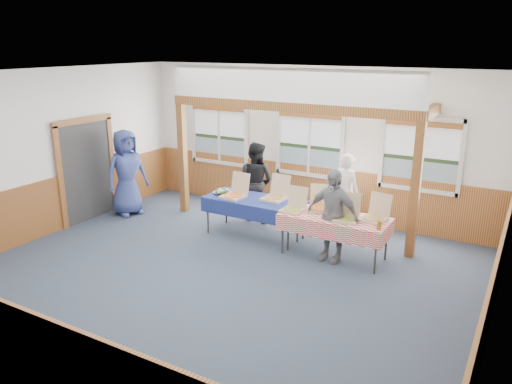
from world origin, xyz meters
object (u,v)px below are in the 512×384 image
(table_right, at_px, (334,219))
(woman_white, at_px, (346,193))
(woman_black, at_px, (255,182))
(person_grey, at_px, (332,215))
(man_blue, at_px, (127,173))
(table_left, at_px, (255,202))

(table_right, distance_m, woman_white, 1.31)
(woman_white, xyz_separation_m, woman_black, (-1.90, -0.27, 0.04))
(woman_black, bearing_deg, person_grey, 153.94)
(woman_black, height_order, person_grey, woman_black)
(man_blue, height_order, person_grey, man_blue)
(table_left, xyz_separation_m, person_grey, (1.71, -0.31, 0.12))
(woman_black, relative_size, person_grey, 1.03)
(table_right, xyz_separation_m, person_grey, (0.00, -0.13, 0.12))
(table_left, height_order, table_right, same)
(woman_white, distance_m, woman_black, 1.92)
(table_right, height_order, woman_white, woman_white)
(woman_white, height_order, man_blue, man_blue)
(table_right, xyz_separation_m, woman_black, (-2.16, 1.01, 0.14))
(person_grey, bearing_deg, woman_black, 159.55)
(man_blue, bearing_deg, table_right, -70.77)
(table_right, bearing_deg, man_blue, 156.74)
(woman_black, xyz_separation_m, man_blue, (-2.61, -1.06, 0.10))
(man_blue, bearing_deg, person_grey, -72.29)
(table_left, distance_m, person_grey, 1.74)
(woman_black, xyz_separation_m, person_grey, (2.16, -1.13, -0.02))
(woman_black, distance_m, man_blue, 2.82)
(woman_black, height_order, man_blue, man_blue)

